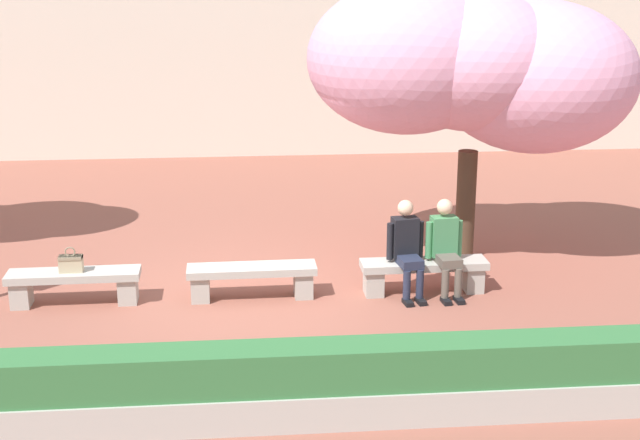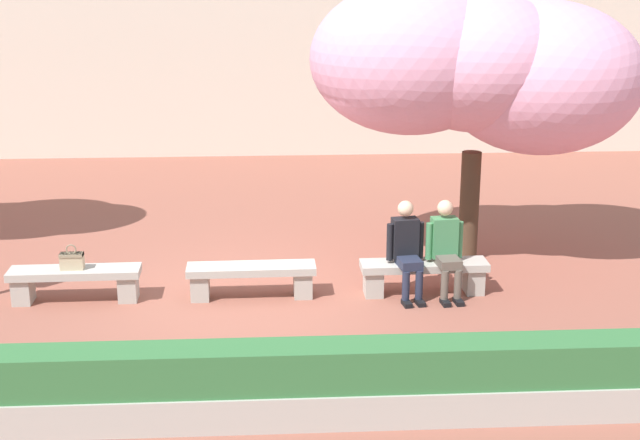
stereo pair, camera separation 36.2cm
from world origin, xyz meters
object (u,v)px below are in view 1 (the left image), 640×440
object	(u,v)px
stone_bench_near_west	(252,277)
person_seated_left	(407,245)
cherry_tree_main	(475,67)
person_seated_right	(446,244)
stone_bench_west_end	(74,282)
handbag	(71,262)
stone_bench_center	(424,271)

from	to	relation	value
stone_bench_near_west	person_seated_left	size ratio (longest dim) A/B	1.33
stone_bench_near_west	cherry_tree_main	bearing A→B (deg)	23.02
stone_bench_near_west	person_seated_right	xyz separation A→B (m)	(2.58, -0.05, 0.40)
stone_bench_west_end	handbag	xyz separation A→B (m)	(-0.02, -0.01, 0.28)
stone_bench_near_west	stone_bench_center	world-z (taller)	same
stone_bench_west_end	handbag	world-z (taller)	handbag
cherry_tree_main	stone_bench_west_end	bearing A→B (deg)	-166.05
person_seated_left	handbag	world-z (taller)	person_seated_left
stone_bench_west_end	cherry_tree_main	xyz separation A→B (m)	(5.57, 1.38, 2.57)
person_seated_left	stone_bench_center	bearing A→B (deg)	11.80
stone_bench_west_end	handbag	size ratio (longest dim) A/B	5.05
stone_bench_west_end	person_seated_right	world-z (taller)	person_seated_right
stone_bench_near_west	handbag	world-z (taller)	handbag
stone_bench_near_west	stone_bench_center	xyz separation A→B (m)	(2.31, 0.00, 0.00)
stone_bench_near_west	cherry_tree_main	world-z (taller)	cherry_tree_main
person_seated_right	handbag	size ratio (longest dim) A/B	3.81
cherry_tree_main	stone_bench_near_west	bearing A→B (deg)	-156.98
person_seated_left	person_seated_right	world-z (taller)	same
person_seated_right	cherry_tree_main	bearing A→B (deg)	64.83
stone_bench_west_end	cherry_tree_main	distance (m)	6.29
stone_bench_near_west	person_seated_right	world-z (taller)	person_seated_right
stone_bench_center	person_seated_right	xyz separation A→B (m)	(0.27, -0.05, 0.40)
stone_bench_west_end	handbag	bearing A→B (deg)	-150.54
person_seated_left	handbag	bearing A→B (deg)	179.44
person_seated_left	cherry_tree_main	xyz separation A→B (m)	(1.20, 1.44, 2.17)
stone_bench_center	person_seated_right	size ratio (longest dim) A/B	1.33
stone_bench_west_end	person_seated_right	bearing A→B (deg)	-0.62
handbag	cherry_tree_main	world-z (taller)	cherry_tree_main
stone_bench_center	handbag	xyz separation A→B (m)	(-4.64, -0.01, 0.28)
cherry_tree_main	person_seated_right	bearing A→B (deg)	-115.17
stone_bench_near_west	handbag	distance (m)	2.35
stone_bench_west_end	stone_bench_center	xyz separation A→B (m)	(4.63, 0.00, 0.00)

